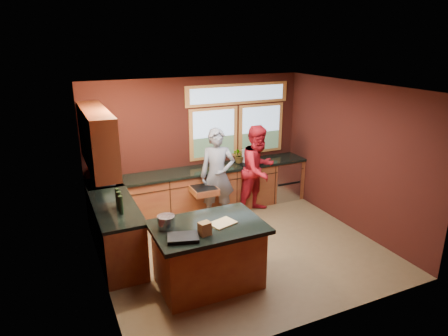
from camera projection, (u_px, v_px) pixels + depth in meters
floor at (242, 249)px, 6.77m from camera, size 4.50×4.50×0.00m
room_shell at (200, 146)px, 6.25m from camera, size 4.52×4.02×2.71m
back_counter at (213, 189)px, 8.17m from camera, size 4.50×0.64×0.93m
left_counter at (114, 225)px, 6.59m from camera, size 0.64×2.30×0.93m
island at (208, 255)px, 5.67m from camera, size 1.55×1.05×0.95m
person_grey at (217, 175)px, 7.61m from camera, size 0.78×0.65×1.82m
person_red at (258, 170)px, 7.96m from camera, size 1.07×0.96×1.81m
microwave at (104, 175)px, 7.13m from camera, size 0.38×0.55×0.29m
potted_plant at (240, 155)px, 8.26m from camera, size 0.31×0.27×0.34m
paper_towel at (245, 156)px, 8.27m from camera, size 0.12×0.12×0.28m
cutting_board at (223, 223)px, 5.56m from camera, size 0.41×0.34×0.02m
stock_pot at (166, 222)px, 5.41m from camera, size 0.24×0.24×0.18m
paper_bag at (205, 229)px, 5.22m from camera, size 0.17×0.15×0.18m
black_tray at (183, 238)px, 5.12m from camera, size 0.46×0.38×0.05m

